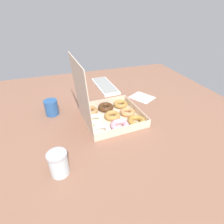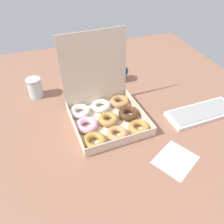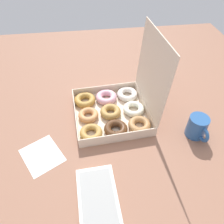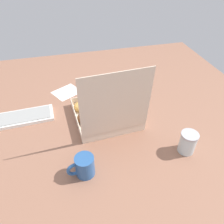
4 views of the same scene
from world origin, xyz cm
name	(u,v)px [view 1 (image 1 of 4)]	position (x,y,z in cm)	size (l,w,h in cm)	color
ground_plane	(109,123)	(0.00, 0.00, -1.00)	(180.00, 180.00, 2.00)	#8F604A
donut_box	(109,114)	(2.48, -0.98, 3.97)	(36.17, 37.65, 37.26)	beige
keyboard	(105,86)	(48.22, -12.01, 1.06)	(35.79, 14.68, 2.20)	white
coffee_mug	(51,107)	(19.39, 30.66, 4.89)	(11.66, 7.97, 9.53)	#2A5998
glass_jar	(59,163)	(-27.80, 29.56, 5.32)	(7.86, 7.86, 10.56)	silver
paper_napkin	(142,97)	(21.55, -32.47, 0.07)	(15.61, 13.27, 0.15)	white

